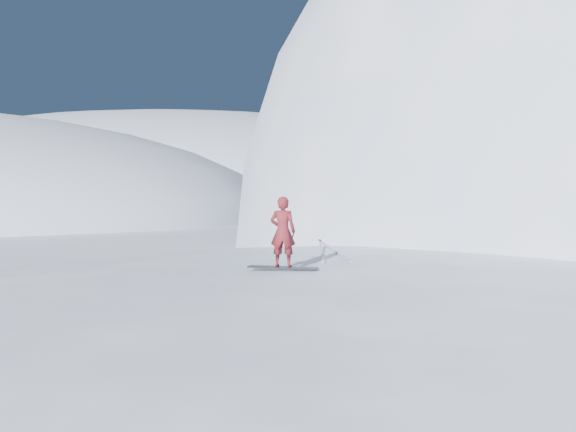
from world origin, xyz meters
name	(u,v)px	position (x,y,z in m)	size (l,w,h in m)	color
ground	(388,396)	(0.00, 0.00, 0.00)	(400.00, 400.00, 0.00)	white
near_ridge	(425,357)	(1.00, 3.00, 0.00)	(36.00, 28.00, 4.80)	white
far_ridge_c	(162,204)	(-40.00, 110.00, 0.00)	(140.00, 90.00, 36.00)	white
wind_bumps	(361,366)	(-0.56, 2.12, 0.00)	(16.00, 14.40, 1.00)	white
snowboard	(283,267)	(-2.29, 1.21, 2.41)	(1.56, 0.29, 0.03)	black
snowboarder	(283,232)	(-2.29, 1.21, 3.21)	(0.57, 0.37, 1.56)	maroon
board_tracks	(327,248)	(-1.55, 5.30, 2.42)	(1.26, 5.99, 0.04)	silver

